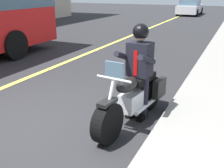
% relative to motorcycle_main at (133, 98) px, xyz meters
% --- Properties ---
extents(ground_plane, '(80.00, 80.00, 0.00)m').
position_rel_motorcycle_main_xyz_m(ground_plane, '(0.93, -1.50, -0.45)').
color(ground_plane, '#28282B').
extents(motorcycle_main, '(2.22, 0.76, 1.26)m').
position_rel_motorcycle_main_xyz_m(motorcycle_main, '(0.00, 0.00, 0.00)').
color(motorcycle_main, black).
rests_on(motorcycle_main, ground_plane).
extents(rider_main, '(0.67, 0.60, 1.74)m').
position_rel_motorcycle_main_xyz_m(rider_main, '(-0.19, 0.02, 0.58)').
color(rider_main, black).
rests_on(rider_main, ground_plane).
extents(car_dark, '(4.60, 1.92, 1.40)m').
position_rel_motorcycle_main_xyz_m(car_dark, '(-22.59, -2.91, 0.24)').
color(car_dark, silver).
rests_on(car_dark, ground_plane).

